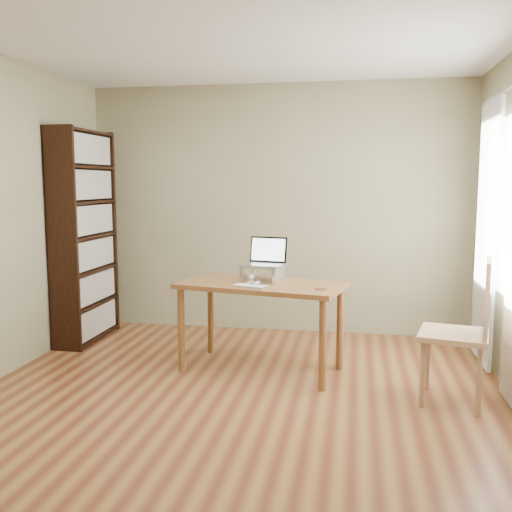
# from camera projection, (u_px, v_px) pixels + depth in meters

# --- Properties ---
(room) EXTENTS (4.04, 4.54, 2.64)m
(room) POSITION_uv_depth(u_px,v_px,m) (235.00, 225.00, 3.82)
(room) COLOR #5E2A18
(room) RESTS_ON ground
(bookshelf) EXTENTS (0.30, 0.90, 2.10)m
(bookshelf) POSITION_uv_depth(u_px,v_px,m) (85.00, 236.00, 5.67)
(bookshelf) COLOR black
(bookshelf) RESTS_ON ground
(curtains) EXTENTS (0.03, 1.90, 2.25)m
(curtains) POSITION_uv_depth(u_px,v_px,m) (503.00, 238.00, 4.28)
(curtains) COLOR silver
(curtains) RESTS_ON ground
(desk) EXTENTS (1.45, 0.94, 0.75)m
(desk) POSITION_uv_depth(u_px,v_px,m) (261.00, 295.00, 4.77)
(desk) COLOR brown
(desk) RESTS_ON ground
(laptop_stand) EXTENTS (0.32, 0.25, 0.13)m
(laptop_stand) POSITION_uv_depth(u_px,v_px,m) (263.00, 272.00, 4.82)
(laptop_stand) COLOR silver
(laptop_stand) RESTS_ON desk
(laptop) EXTENTS (0.37, 0.34, 0.23)m
(laptop) POSITION_uv_depth(u_px,v_px,m) (264.00, 258.00, 4.87)
(laptop) COLOR silver
(laptop) RESTS_ON laptop_stand
(keyboard) EXTENTS (0.30, 0.20, 0.02)m
(keyboard) POSITION_uv_depth(u_px,v_px,m) (250.00, 286.00, 4.55)
(keyboard) COLOR silver
(keyboard) RESTS_ON desk
(coaster) EXTENTS (0.10, 0.10, 0.01)m
(coaster) POSITION_uv_depth(u_px,v_px,m) (321.00, 289.00, 4.46)
(coaster) COLOR brown
(coaster) RESTS_ON desk
(cat) EXTENTS (0.23, 0.47, 0.14)m
(cat) POSITION_uv_depth(u_px,v_px,m) (264.00, 274.00, 4.86)
(cat) COLOR #4B413B
(cat) RESTS_ON desk
(chair) EXTENTS (0.55, 0.55, 1.05)m
(chair) POSITION_uv_depth(u_px,v_px,m) (466.00, 325.00, 4.06)
(chair) COLOR tan
(chair) RESTS_ON ground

